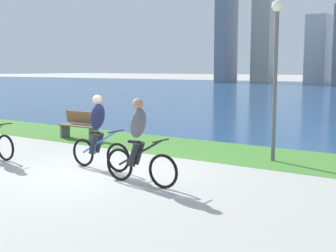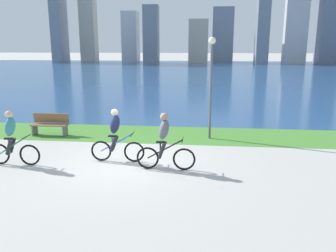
% 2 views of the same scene
% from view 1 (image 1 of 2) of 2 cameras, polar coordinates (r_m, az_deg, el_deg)
% --- Properties ---
extents(ground_plane, '(300.00, 300.00, 0.00)m').
position_cam_1_polar(ground_plane, '(10.08, -7.58, -5.84)').
color(ground_plane, '#B2AFA8').
extents(grass_strip_bayside, '(120.00, 2.84, 0.01)m').
position_cam_1_polar(grass_strip_bayside, '(12.93, 3.11, -2.83)').
color(grass_strip_bayside, '#478433').
rests_on(grass_strip_bayside, ground).
extents(cyclist_lead, '(1.76, 0.52, 1.71)m').
position_cam_1_polar(cyclist_lead, '(8.82, -3.74, -2.10)').
color(cyclist_lead, black).
rests_on(cyclist_lead, ground).
extents(cyclist_trailing, '(1.73, 0.52, 1.70)m').
position_cam_1_polar(cyclist_trailing, '(10.27, -8.88, -0.84)').
color(cyclist_trailing, black).
rests_on(cyclist_trailing, ground).
extents(bench_near_path, '(1.50, 0.47, 0.90)m').
position_cam_1_polar(bench_near_path, '(14.80, -11.15, 0.09)').
color(bench_near_path, brown).
rests_on(bench_near_path, ground).
extents(lamppost_tall, '(0.28, 0.28, 3.91)m').
position_cam_1_polar(lamppost_tall, '(11.25, 13.61, 8.54)').
color(lamppost_tall, '#595960').
rests_on(lamppost_tall, ground).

